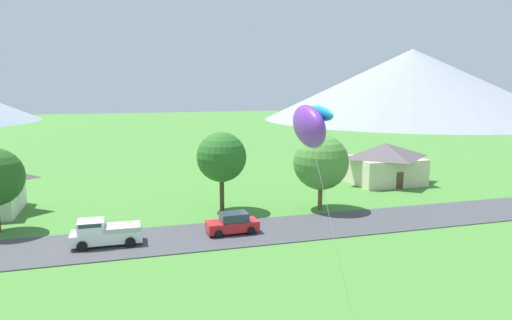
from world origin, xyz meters
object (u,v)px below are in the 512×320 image
Objects in this scene: pickup_truck_white_west_side at (105,232)px; kite_flyer_with_kite at (311,129)px; tree_near_left at (321,162)px; tree_center at (221,157)px; house_leftmost at (385,162)px; parked_car_red_mid_west at (233,223)px.

kite_flyer_with_kite is at bearing -61.42° from pickup_truck_white_west_side.
tree_near_left is at bearing 64.62° from kite_flyer_with_kite.
kite_flyer_with_kite is (9.37, -17.20, 9.17)m from pickup_truck_white_west_side.
kite_flyer_with_kite is at bearing -115.38° from tree_near_left.
tree_near_left is at bearing 14.41° from pickup_truck_white_west_side.
tree_center is 13.54m from pickup_truck_white_west_side.
house_leftmost is 26.65m from parked_car_red_mid_west.
house_leftmost reaches higher than parked_car_red_mid_west.
kite_flyer_with_kite is (-10.59, -22.33, 5.55)m from tree_near_left.
pickup_truck_white_west_side is 21.63m from kite_flyer_with_kite.
pickup_truck_white_west_side is (-10.61, -7.29, -4.19)m from tree_center.
tree_center is 1.47× the size of pickup_truck_white_west_side.
tree_near_left is 11.81m from parked_car_red_mid_west.
tree_center reaches higher than house_leftmost.
parked_car_red_mid_west is (-0.64, -7.18, -4.39)m from tree_center.
house_leftmost is at bearing 53.46° from kite_flyer_with_kite.
tree_near_left is 1.41× the size of pickup_truck_white_west_side.
kite_flyer_with_kite reaches higher than parked_car_red_mid_west.
tree_near_left is 25.33m from kite_flyer_with_kite.
parked_car_red_mid_west is 19.70m from kite_flyer_with_kite.
house_leftmost is 1.18× the size of tree_near_left.
tree_center is 8.44m from parked_car_red_mid_west.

